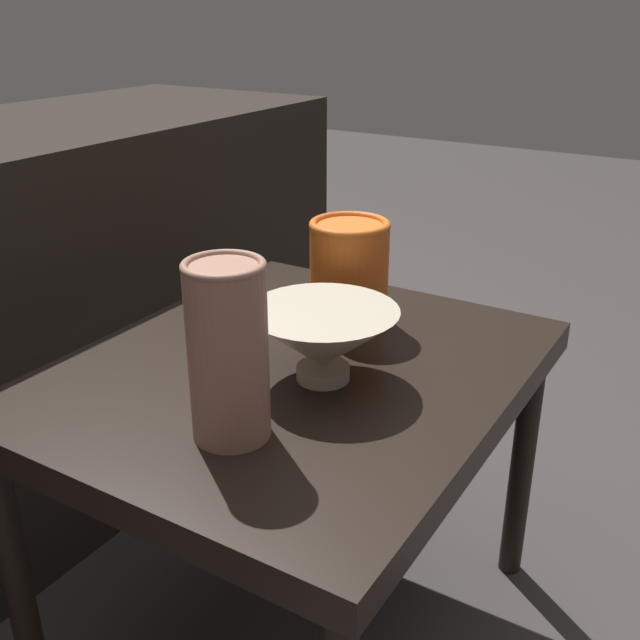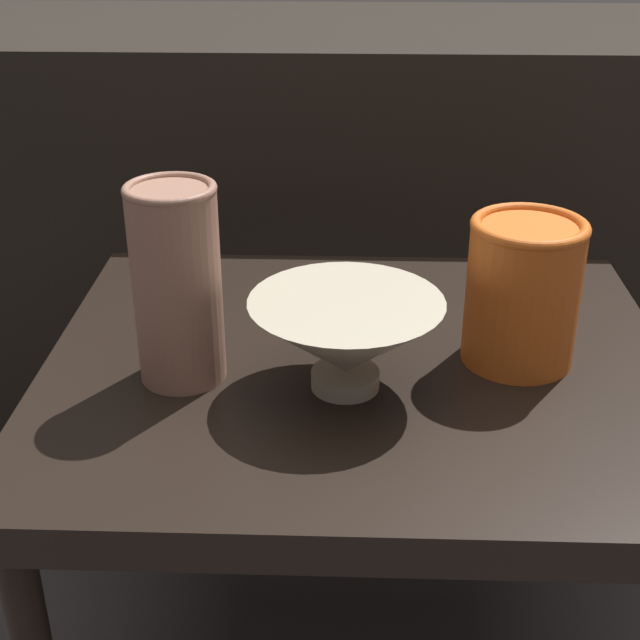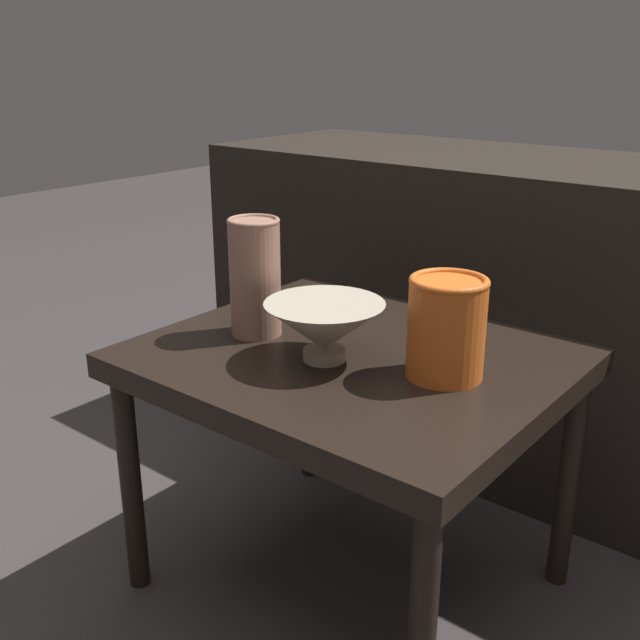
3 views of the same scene
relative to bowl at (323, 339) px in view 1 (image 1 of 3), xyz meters
name	(u,v)px [view 1 (image 1 of 3)]	position (x,y,z in m)	size (l,w,h in m)	color
ground_plane	(297,623)	(0.01, 0.05, -0.50)	(8.00, 8.00, 0.00)	#383333
table	(294,397)	(0.01, 0.05, -0.10)	(0.65, 0.55, 0.44)	black
bowl	(323,339)	(0.00, 0.00, 0.00)	(0.19, 0.19, 0.09)	#B2A88E
vase_textured_left	(228,350)	(-0.16, 0.02, 0.05)	(0.09, 0.09, 0.20)	#996B56
vase_colorful_right	(349,270)	(0.18, 0.06, 0.02)	(0.11, 0.11, 0.15)	orange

